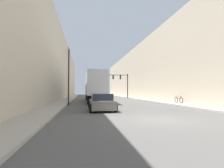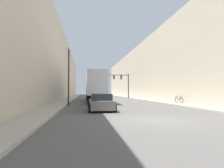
# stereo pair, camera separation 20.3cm
# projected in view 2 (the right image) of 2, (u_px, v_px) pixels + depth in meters

# --- Properties ---
(ground_plane) EXTENTS (200.00, 200.00, 0.00)m
(ground_plane) POSITION_uv_depth(u_px,v_px,m) (155.00, 120.00, 9.96)
(ground_plane) COLOR #565451
(sidewalk_right) EXTENTS (2.04, 80.00, 0.15)m
(sidewalk_right) POSITION_uv_depth(u_px,v_px,m) (132.00, 98.00, 40.65)
(sidewalk_right) COLOR #B2A899
(sidewalk_right) RESTS_ON ground
(sidewalk_left) EXTENTS (2.04, 80.00, 0.15)m
(sidewalk_left) POSITION_uv_depth(u_px,v_px,m) (71.00, 98.00, 38.52)
(sidewalk_left) COLOR #B2A899
(sidewalk_left) RESTS_ON ground
(building_right) EXTENTS (6.00, 80.00, 12.14)m
(building_right) POSITION_uv_depth(u_px,v_px,m) (149.00, 72.00, 41.50)
(building_right) COLOR beige
(building_right) RESTS_ON ground
(building_left) EXTENTS (6.00, 80.00, 12.88)m
(building_left) POSITION_uv_depth(u_px,v_px,m) (53.00, 69.00, 38.15)
(building_left) COLOR beige
(building_left) RESTS_ON ground
(semi_truck) EXTENTS (2.46, 14.86, 4.15)m
(semi_truck) POSITION_uv_depth(u_px,v_px,m) (95.00, 86.00, 26.95)
(semi_truck) COLOR silver
(semi_truck) RESTS_ON ground
(sedan_car) EXTENTS (2.12, 4.80, 1.41)m
(sedan_car) POSITION_uv_depth(u_px,v_px,m) (101.00, 102.00, 15.03)
(sedan_car) COLOR slate
(sedan_car) RESTS_ON ground
(traffic_signal_gantry) EXTENTS (5.11, 0.35, 5.53)m
(traffic_signal_gantry) POSITION_uv_depth(u_px,v_px,m) (123.00, 81.00, 39.66)
(traffic_signal_gantry) COLOR black
(traffic_signal_gantry) RESTS_ON ground
(street_lamp) EXTENTS (0.44, 0.44, 6.79)m
(street_lamp) POSITION_uv_depth(u_px,v_px,m) (69.00, 67.00, 19.77)
(street_lamp) COLOR black
(street_lamp) RESTS_ON ground
(parked_bicycle) EXTENTS (0.44, 1.82, 0.86)m
(parked_bicycle) POSITION_uv_depth(u_px,v_px,m) (179.00, 100.00, 21.29)
(parked_bicycle) COLOR black
(parked_bicycle) RESTS_ON sidewalk_right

